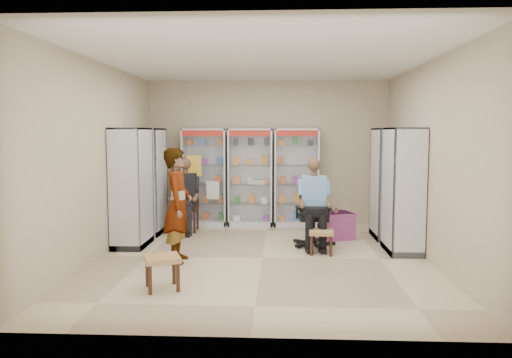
{
  "coord_description": "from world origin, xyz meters",
  "views": [
    {
      "loc": [
        0.28,
        -7.52,
        1.93
      ],
      "look_at": [
        -0.13,
        0.7,
        1.15
      ],
      "focal_mm": 35.0,
      "sensor_mm": 36.0,
      "label": 1
    }
  ],
  "objects_px": {
    "office_chair": "(313,214)",
    "cabinet_right_near": "(403,190)",
    "seated_shopkeeper": "(314,206)",
    "wooden_chair": "(187,207)",
    "cabinet_left_far": "(149,181)",
    "standing_man": "(178,205)",
    "cabinet_back_right": "(296,177)",
    "pink_trunk": "(337,225)",
    "woven_stool_b": "(162,273)",
    "cabinet_back_mid": "(250,177)",
    "cabinet_left_near": "(132,187)",
    "cabinet_right_far": "(388,183)",
    "woven_stool_a": "(321,242)",
    "cabinet_back_left": "(205,177)"
  },
  "relations": [
    {
      "from": "cabinet_right_near",
      "to": "wooden_chair",
      "type": "xyz_separation_m",
      "value": [
        -3.78,
        1.5,
        -0.53
      ]
    },
    {
      "from": "woven_stool_b",
      "to": "wooden_chair",
      "type": "bearing_deg",
      "value": 96.0
    },
    {
      "from": "seated_shopkeeper",
      "to": "standing_man",
      "type": "distance_m",
      "value": 2.34
    },
    {
      "from": "cabinet_right_near",
      "to": "wooden_chair",
      "type": "distance_m",
      "value": 4.1
    },
    {
      "from": "cabinet_left_near",
      "to": "wooden_chair",
      "type": "bearing_deg",
      "value": 152.39
    },
    {
      "from": "cabinet_back_right",
      "to": "wooden_chair",
      "type": "height_order",
      "value": "cabinet_back_right"
    },
    {
      "from": "office_chair",
      "to": "woven_stool_a",
      "type": "relative_size",
      "value": 2.9
    },
    {
      "from": "standing_man",
      "to": "cabinet_back_mid",
      "type": "bearing_deg",
      "value": -18.74
    },
    {
      "from": "cabinet_back_mid",
      "to": "cabinet_back_right",
      "type": "distance_m",
      "value": 0.95
    },
    {
      "from": "cabinet_right_far",
      "to": "woven_stool_a",
      "type": "xyz_separation_m",
      "value": [
        -1.31,
        -1.3,
        -0.81
      ]
    },
    {
      "from": "cabinet_left_far",
      "to": "cabinet_left_near",
      "type": "height_order",
      "value": "same"
    },
    {
      "from": "cabinet_right_near",
      "to": "cabinet_left_far",
      "type": "distance_m",
      "value": 4.65
    },
    {
      "from": "cabinet_right_near",
      "to": "standing_man",
      "type": "relative_size",
      "value": 1.18
    },
    {
      "from": "cabinet_back_mid",
      "to": "seated_shopkeeper",
      "type": "xyz_separation_m",
      "value": [
        1.18,
        -1.93,
        -0.3
      ]
    },
    {
      "from": "cabinet_back_right",
      "to": "seated_shopkeeper",
      "type": "distance_m",
      "value": 1.97
    },
    {
      "from": "wooden_chair",
      "to": "woven_stool_a",
      "type": "height_order",
      "value": "wooden_chair"
    },
    {
      "from": "cabinet_back_right",
      "to": "seated_shopkeeper",
      "type": "xyz_separation_m",
      "value": [
        0.23,
        -1.93,
        -0.3
      ]
    },
    {
      "from": "cabinet_left_far",
      "to": "standing_man",
      "type": "distance_m",
      "value": 2.3
    },
    {
      "from": "cabinet_back_left",
      "to": "woven_stool_a",
      "type": "bearing_deg",
      "value": -47.59
    },
    {
      "from": "cabinet_back_mid",
      "to": "pink_trunk",
      "type": "xyz_separation_m",
      "value": [
        1.65,
        -1.25,
        -0.76
      ]
    },
    {
      "from": "office_chair",
      "to": "cabinet_right_near",
      "type": "bearing_deg",
      "value": -16.64
    },
    {
      "from": "cabinet_left_near",
      "to": "woven_stool_a",
      "type": "distance_m",
      "value": 3.28
    },
    {
      "from": "seated_shopkeeper",
      "to": "standing_man",
      "type": "relative_size",
      "value": 0.82
    },
    {
      "from": "cabinet_back_mid",
      "to": "cabinet_right_far",
      "type": "bearing_deg",
      "value": -23.65
    },
    {
      "from": "office_chair",
      "to": "seated_shopkeeper",
      "type": "xyz_separation_m",
      "value": [
        0.0,
        -0.05,
        0.15
      ]
    },
    {
      "from": "cabinet_right_far",
      "to": "cabinet_right_near",
      "type": "height_order",
      "value": "same"
    },
    {
      "from": "wooden_chair",
      "to": "cabinet_back_mid",
      "type": "bearing_deg",
      "value": 31.31
    },
    {
      "from": "office_chair",
      "to": "wooden_chair",
      "type": "bearing_deg",
      "value": 151.69
    },
    {
      "from": "cabinet_back_mid",
      "to": "woven_stool_a",
      "type": "bearing_deg",
      "value": -62.38
    },
    {
      "from": "cabinet_right_far",
      "to": "cabinet_left_near",
      "type": "height_order",
      "value": "same"
    },
    {
      "from": "cabinet_right_far",
      "to": "pink_trunk",
      "type": "distance_m",
      "value": 1.2
    },
    {
      "from": "wooden_chair",
      "to": "woven_stool_b",
      "type": "bearing_deg",
      "value": -84.0
    },
    {
      "from": "cabinet_left_far",
      "to": "standing_man",
      "type": "height_order",
      "value": "cabinet_left_far"
    },
    {
      "from": "cabinet_right_far",
      "to": "woven_stool_b",
      "type": "bearing_deg",
      "value": 133.26
    },
    {
      "from": "cabinet_right_near",
      "to": "cabinet_left_near",
      "type": "bearing_deg",
      "value": 87.43
    },
    {
      "from": "cabinet_right_near",
      "to": "seated_shopkeeper",
      "type": "xyz_separation_m",
      "value": [
        -1.4,
        0.3,
        -0.3
      ]
    },
    {
      "from": "wooden_chair",
      "to": "cabinet_right_near",
      "type": "bearing_deg",
      "value": -21.64
    },
    {
      "from": "seated_shopkeeper",
      "to": "woven_stool_b",
      "type": "distance_m",
      "value": 3.17
    },
    {
      "from": "cabinet_back_right",
      "to": "cabinet_right_far",
      "type": "bearing_deg",
      "value": -34.73
    },
    {
      "from": "seated_shopkeeper",
      "to": "cabinet_left_near",
      "type": "bearing_deg",
      "value": 179.34
    },
    {
      "from": "wooden_chair",
      "to": "woven_stool_b",
      "type": "height_order",
      "value": "wooden_chair"
    },
    {
      "from": "cabinet_left_far",
      "to": "seated_shopkeeper",
      "type": "distance_m",
      "value": 3.23
    },
    {
      "from": "office_chair",
      "to": "seated_shopkeeper",
      "type": "distance_m",
      "value": 0.16
    },
    {
      "from": "cabinet_back_mid",
      "to": "standing_man",
      "type": "relative_size",
      "value": 1.18
    },
    {
      "from": "cabinet_back_right",
      "to": "pink_trunk",
      "type": "relative_size",
      "value": 3.99
    },
    {
      "from": "cabinet_left_near",
      "to": "seated_shopkeeper",
      "type": "height_order",
      "value": "cabinet_left_near"
    },
    {
      "from": "cabinet_right_far",
      "to": "cabinet_left_far",
      "type": "distance_m",
      "value": 4.46
    },
    {
      "from": "cabinet_back_right",
      "to": "woven_stool_a",
      "type": "xyz_separation_m",
      "value": [
        0.32,
        -2.43,
        -0.81
      ]
    },
    {
      "from": "cabinet_right_near",
      "to": "standing_man",
      "type": "distance_m",
      "value": 3.56
    },
    {
      "from": "cabinet_back_mid",
      "to": "cabinet_left_near",
      "type": "bearing_deg",
      "value": -132.8
    }
  ]
}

